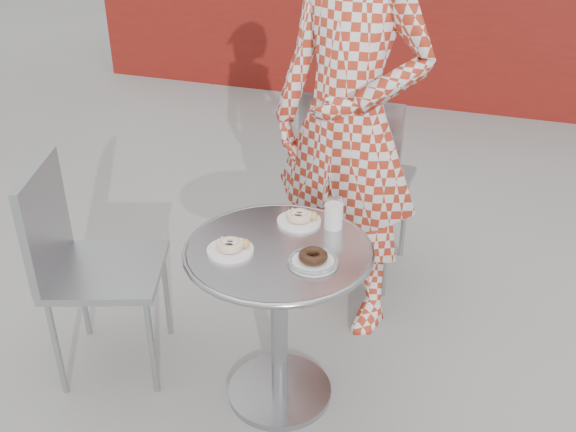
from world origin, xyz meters
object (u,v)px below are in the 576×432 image
(bistro_table, at_px, (279,287))
(milk_cup, at_px, (334,215))
(chair_far, at_px, (357,217))
(seated_person, at_px, (349,122))
(chair_left, at_px, (110,308))
(plate_far, at_px, (300,218))
(plate_near, at_px, (231,247))
(plate_checker, at_px, (313,260))

(bistro_table, bearing_deg, milk_cup, 55.15)
(chair_far, xyz_separation_m, seated_person, (0.03, -0.36, 0.62))
(seated_person, xyz_separation_m, milk_cup, (0.06, -0.40, -0.20))
(chair_left, bearing_deg, bistro_table, -106.46)
(chair_left, xyz_separation_m, seated_person, (0.77, 0.65, 0.64))
(chair_far, xyz_separation_m, plate_far, (-0.04, -0.76, 0.38))
(milk_cup, bearing_deg, plate_near, -135.88)
(bistro_table, xyz_separation_m, seated_person, (0.08, 0.60, 0.41))
(plate_near, bearing_deg, chair_left, 177.27)
(plate_near, relative_size, milk_cup, 1.41)
(seated_person, bearing_deg, chair_left, -125.81)
(plate_far, bearing_deg, seated_person, 80.73)
(plate_far, bearing_deg, bistro_table, -93.29)
(plate_far, xyz_separation_m, plate_checker, (0.13, -0.24, -0.00))
(seated_person, height_order, plate_near, seated_person)
(plate_near, height_order, plate_checker, plate_checker)
(chair_left, relative_size, plate_far, 5.45)
(plate_far, relative_size, milk_cup, 1.42)
(plate_checker, bearing_deg, plate_far, 117.60)
(bistro_table, xyz_separation_m, plate_far, (0.01, 0.19, 0.18))
(plate_far, bearing_deg, chair_far, 87.07)
(seated_person, xyz_separation_m, plate_checker, (0.06, -0.65, -0.24))
(chair_left, distance_m, plate_far, 0.85)
(chair_far, distance_m, plate_checker, 1.08)
(bistro_table, xyz_separation_m, plate_checker, (0.14, -0.05, 0.17))
(bistro_table, height_order, milk_cup, milk_cup)
(chair_far, height_order, plate_near, chair_far)
(plate_far, relative_size, plate_checker, 0.96)
(chair_left, height_order, plate_near, chair_left)
(chair_left, xyz_separation_m, plate_near, (0.55, -0.03, 0.41))
(plate_far, height_order, milk_cup, milk_cup)
(seated_person, distance_m, milk_cup, 0.45)
(chair_left, relative_size, seated_person, 0.48)
(plate_near, bearing_deg, chair_far, 79.42)
(chair_left, relative_size, milk_cup, 7.75)
(plate_checker, relative_size, milk_cup, 1.48)
(seated_person, relative_size, plate_far, 11.39)
(plate_far, bearing_deg, plate_near, -119.80)
(milk_cup, bearing_deg, seated_person, 98.28)
(seated_person, xyz_separation_m, plate_far, (-0.07, -0.41, -0.23))
(chair_left, height_order, plate_checker, chair_left)
(seated_person, distance_m, plate_far, 0.47)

